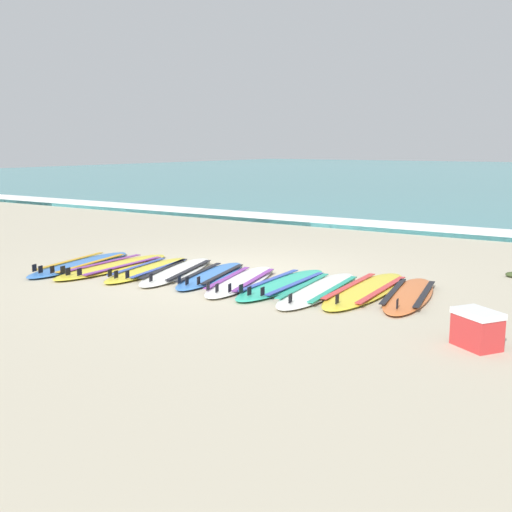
{
  "coord_description": "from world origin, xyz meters",
  "views": [
    {
      "loc": [
        5.49,
        -7.79,
        1.98
      ],
      "look_at": [
        0.15,
        0.4,
        0.25
      ],
      "focal_mm": 44.15,
      "sensor_mm": 36.0,
      "label": 1
    }
  ],
  "objects_px": {
    "surfboard_1": "(114,266)",
    "surfboard_9": "(409,295)",
    "surfboard_0": "(81,264)",
    "surfboard_5": "(241,281)",
    "surfboard_4": "(211,275)",
    "surfboard_3": "(177,271)",
    "surfboard_8": "(366,290)",
    "surfboard_7": "(319,290)",
    "surfboard_6": "(283,284)",
    "cooler_box": "(477,329)",
    "surfboard_2": "(149,270)"
  },
  "relations": [
    {
      "from": "surfboard_1",
      "to": "surfboard_9",
      "type": "xyz_separation_m",
      "value": [
        4.69,
        0.71,
        -0.0
      ]
    },
    {
      "from": "surfboard_0",
      "to": "surfboard_5",
      "type": "xyz_separation_m",
      "value": [
        2.96,
        0.37,
        0.0
      ]
    },
    {
      "from": "surfboard_0",
      "to": "surfboard_4",
      "type": "relative_size",
      "value": 1.14
    },
    {
      "from": "surfboard_3",
      "to": "surfboard_8",
      "type": "bearing_deg",
      "value": 7.98
    },
    {
      "from": "surfboard_7",
      "to": "surfboard_8",
      "type": "distance_m",
      "value": 0.64
    },
    {
      "from": "surfboard_5",
      "to": "surfboard_6",
      "type": "height_order",
      "value": "same"
    },
    {
      "from": "surfboard_1",
      "to": "surfboard_5",
      "type": "bearing_deg",
      "value": 5.27
    },
    {
      "from": "surfboard_1",
      "to": "surfboard_7",
      "type": "bearing_deg",
      "value": 5.47
    },
    {
      "from": "surfboard_5",
      "to": "surfboard_7",
      "type": "xyz_separation_m",
      "value": [
        1.2,
        0.12,
        -0.0
      ]
    },
    {
      "from": "surfboard_7",
      "to": "cooler_box",
      "type": "xyz_separation_m",
      "value": [
        2.41,
        -1.26,
        0.16
      ]
    },
    {
      "from": "surfboard_6",
      "to": "cooler_box",
      "type": "distance_m",
      "value": 3.26
    },
    {
      "from": "surfboard_0",
      "to": "surfboard_1",
      "type": "distance_m",
      "value": 0.62
    },
    {
      "from": "surfboard_0",
      "to": "surfboard_4",
      "type": "bearing_deg",
      "value": 10.84
    },
    {
      "from": "surfboard_5",
      "to": "surfboard_9",
      "type": "bearing_deg",
      "value": 11.97
    },
    {
      "from": "surfboard_2",
      "to": "cooler_box",
      "type": "distance_m",
      "value": 5.41
    },
    {
      "from": "surfboard_3",
      "to": "surfboard_6",
      "type": "height_order",
      "value": "same"
    },
    {
      "from": "surfboard_8",
      "to": "surfboard_4",
      "type": "bearing_deg",
      "value": -171.04
    },
    {
      "from": "surfboard_6",
      "to": "surfboard_2",
      "type": "bearing_deg",
      "value": -173.68
    },
    {
      "from": "surfboard_2",
      "to": "surfboard_6",
      "type": "relative_size",
      "value": 0.96
    },
    {
      "from": "surfboard_5",
      "to": "surfboard_1",
      "type": "bearing_deg",
      "value": -174.73
    },
    {
      "from": "surfboard_4",
      "to": "surfboard_5",
      "type": "bearing_deg",
      "value": -7.73
    },
    {
      "from": "surfboard_5",
      "to": "surfboard_9",
      "type": "relative_size",
      "value": 1.02
    },
    {
      "from": "surfboard_3",
      "to": "surfboard_7",
      "type": "distance_m",
      "value": 2.44
    },
    {
      "from": "surfboard_3",
      "to": "surfboard_0",
      "type": "bearing_deg",
      "value": -166.82
    },
    {
      "from": "surfboard_1",
      "to": "surfboard_5",
      "type": "relative_size",
      "value": 1.09
    },
    {
      "from": "surfboard_1",
      "to": "surfboard_3",
      "type": "bearing_deg",
      "value": 12.66
    },
    {
      "from": "surfboard_7",
      "to": "surfboard_9",
      "type": "distance_m",
      "value": 1.2
    },
    {
      "from": "surfboard_1",
      "to": "surfboard_6",
      "type": "distance_m",
      "value": 2.99
    },
    {
      "from": "surfboard_2",
      "to": "surfboard_9",
      "type": "relative_size",
      "value": 1.0
    },
    {
      "from": "surfboard_2",
      "to": "surfboard_9",
      "type": "xyz_separation_m",
      "value": [
        4.04,
        0.6,
        -0.0
      ]
    },
    {
      "from": "surfboard_7",
      "to": "cooler_box",
      "type": "relative_size",
      "value": 4.51
    },
    {
      "from": "surfboard_1",
      "to": "surfboard_9",
      "type": "relative_size",
      "value": 1.11
    },
    {
      "from": "surfboard_4",
      "to": "surfboard_9",
      "type": "height_order",
      "value": "same"
    },
    {
      "from": "surfboard_6",
      "to": "surfboard_9",
      "type": "distance_m",
      "value": 1.76
    },
    {
      "from": "surfboard_1",
      "to": "cooler_box",
      "type": "xyz_separation_m",
      "value": [
        5.96,
        -0.92,
        0.16
      ]
    },
    {
      "from": "surfboard_3",
      "to": "surfboard_6",
      "type": "xyz_separation_m",
      "value": [
        1.85,
        0.11,
        0.0
      ]
    },
    {
      "from": "surfboard_8",
      "to": "surfboard_9",
      "type": "height_order",
      "value": "same"
    },
    {
      "from": "cooler_box",
      "to": "surfboard_9",
      "type": "bearing_deg",
      "value": 127.9
    },
    {
      "from": "surfboard_7",
      "to": "surfboard_8",
      "type": "bearing_deg",
      "value": 31.09
    },
    {
      "from": "surfboard_8",
      "to": "surfboard_9",
      "type": "relative_size",
      "value": 1.13
    },
    {
      "from": "surfboard_3",
      "to": "cooler_box",
      "type": "distance_m",
      "value": 4.98
    },
    {
      "from": "surfboard_4",
      "to": "surfboard_6",
      "type": "relative_size",
      "value": 0.93
    },
    {
      "from": "surfboard_5",
      "to": "cooler_box",
      "type": "bearing_deg",
      "value": -17.5
    },
    {
      "from": "surfboard_1",
      "to": "surfboard_8",
      "type": "distance_m",
      "value": 4.16
    },
    {
      "from": "surfboard_8",
      "to": "surfboard_6",
      "type": "bearing_deg",
      "value": -164.99
    },
    {
      "from": "surfboard_9",
      "to": "surfboard_6",
      "type": "bearing_deg",
      "value": -168.63
    },
    {
      "from": "surfboard_1",
      "to": "surfboard_3",
      "type": "height_order",
      "value": "same"
    },
    {
      "from": "surfboard_9",
      "to": "cooler_box",
      "type": "xyz_separation_m",
      "value": [
        1.27,
        -1.63,
        0.16
      ]
    },
    {
      "from": "surfboard_3",
      "to": "surfboard_7",
      "type": "xyz_separation_m",
      "value": [
        2.43,
        0.09,
        -0.0
      ]
    },
    {
      "from": "surfboard_4",
      "to": "surfboard_2",
      "type": "bearing_deg",
      "value": -170.21
    }
  ]
}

